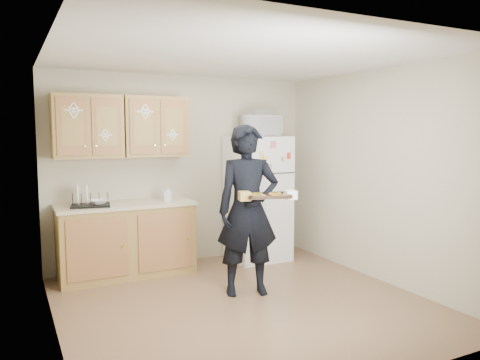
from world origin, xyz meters
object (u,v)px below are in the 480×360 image
object	(u,v)px
refrigerator	(257,198)
microwave	(260,126)
person	(248,210)
baking_tray	(268,196)
dish_rack	(90,199)

from	to	relation	value
refrigerator	microwave	size ratio (longest dim) A/B	3.31
person	baking_tray	world-z (taller)	person
person	microwave	xyz separation A→B (m)	(0.78, 1.13, 0.92)
person	microwave	size ratio (longest dim) A/B	3.59
microwave	dish_rack	world-z (taller)	microwave
microwave	dish_rack	xyz separation A→B (m)	(-2.24, 0.04, -0.85)
refrigerator	dish_rack	distance (m)	2.23
baking_tray	dish_rack	distance (m)	2.12
refrigerator	dish_rack	world-z (taller)	refrigerator
refrigerator	microwave	distance (m)	0.99
dish_rack	baking_tray	bearing A→B (deg)	-43.75
refrigerator	baking_tray	bearing A→B (deg)	-115.17
microwave	refrigerator	bearing A→B (deg)	101.25
person	dish_rack	distance (m)	1.87
baking_tray	microwave	bearing A→B (deg)	78.55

